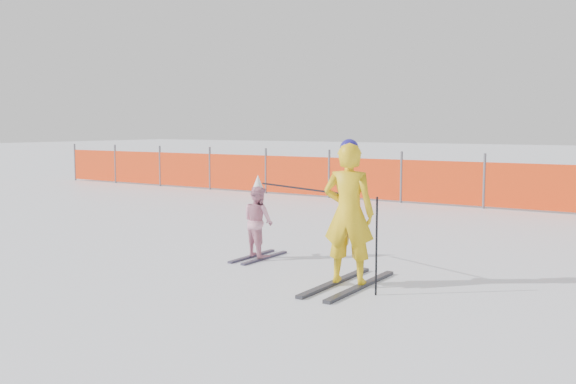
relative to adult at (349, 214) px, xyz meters
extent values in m
plane|color=white|center=(-1.13, -0.05, -0.85)|extent=(120.00, 120.00, 0.00)
cube|color=black|center=(-0.17, 0.00, -0.83)|extent=(0.09, 1.63, 0.04)
cube|color=black|center=(0.17, 0.00, -0.83)|extent=(0.09, 1.63, 0.04)
imported|color=yellow|center=(0.00, 0.00, 0.01)|extent=(0.67, 0.52, 1.63)
sphere|color=navy|center=(0.00, 0.00, 0.76)|extent=(0.21, 0.21, 0.21)
cube|color=black|center=(-1.91, 0.72, -0.83)|extent=(0.09, 1.03, 0.03)
cube|color=black|center=(-1.69, 0.72, -0.83)|extent=(0.09, 1.03, 0.03)
imported|color=pink|center=(-1.80, 0.72, -0.32)|extent=(0.59, 0.52, 1.00)
cone|color=white|center=(-1.80, 0.72, 0.21)|extent=(0.19, 0.19, 0.24)
cylinder|color=black|center=(0.45, -0.20, -0.30)|extent=(0.02, 0.02, 1.09)
cylinder|color=black|center=(-0.90, 0.36, 0.22)|extent=(1.58, 0.65, 0.02)
cylinder|color=#595960|center=(-14.71, 7.93, -0.22)|extent=(0.06, 0.06, 1.25)
cylinder|color=#595960|center=(-12.71, 7.93, -0.22)|extent=(0.06, 0.06, 1.25)
cylinder|color=#595960|center=(-10.71, 7.93, -0.22)|extent=(0.06, 0.06, 1.25)
cylinder|color=#595960|center=(-8.71, 7.93, -0.22)|extent=(0.06, 0.06, 1.25)
cylinder|color=#595960|center=(-6.71, 7.93, -0.22)|extent=(0.06, 0.06, 1.25)
cylinder|color=#595960|center=(-4.71, 7.93, -0.22)|extent=(0.06, 0.06, 1.25)
cylinder|color=#595960|center=(-2.71, 7.93, -0.22)|extent=(0.06, 0.06, 1.25)
cylinder|color=#595960|center=(-0.71, 7.93, -0.22)|extent=(0.06, 0.06, 1.25)
cube|color=#F1380C|center=(-6.03, 7.93, -0.30)|extent=(17.37, 0.03, 1.00)
camera|label=1|loc=(3.40, -6.53, 1.01)|focal=40.00mm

